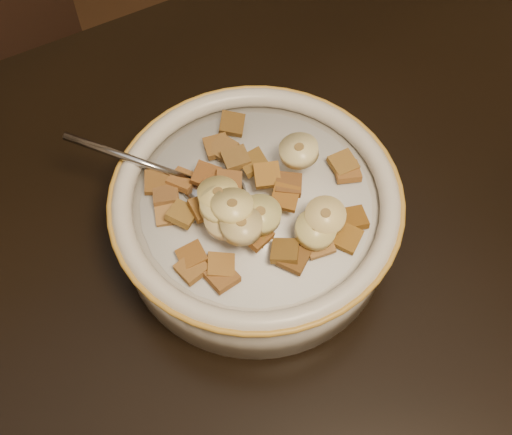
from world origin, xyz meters
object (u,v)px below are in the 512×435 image
cereal_bowl (256,220)px  spoon (213,188)px  table (389,349)px  chair (35,174)px

cereal_bowl → spoon: (-0.02, 0.03, 0.03)m
table → cereal_bowl: 0.15m
chair → cereal_bowl: size_ratio=3.81×
table → chair: size_ratio=1.65×
chair → spoon: bearing=-96.5°
cereal_bowl → spoon: spoon is taller
table → cereal_bowl: (-0.04, 0.14, 0.05)m
cereal_bowl → spoon: 0.05m
chair → cereal_bowl: chair is taller
chair → cereal_bowl: 0.57m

